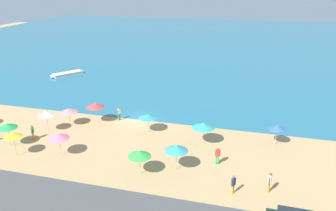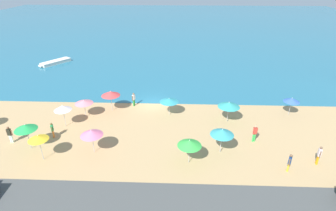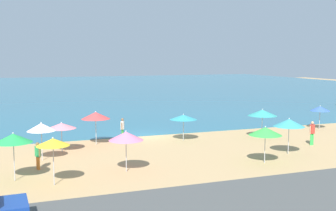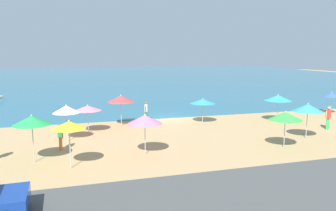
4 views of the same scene
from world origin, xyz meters
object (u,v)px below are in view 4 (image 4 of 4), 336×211
object	(u,v)px
beach_umbrella_12	(332,95)
beach_umbrella_1	(32,120)
beach_umbrella_2	(145,119)
beach_umbrella_3	(66,109)
beach_umbrella_5	(278,98)
beach_umbrella_7	(285,116)
bather_2	(146,110)
beach_umbrella_11	(203,101)
beach_umbrella_9	(88,108)
bather_1	(60,136)
beach_umbrella_0	(69,125)
bather_0	(328,117)
beach_umbrella_8	(308,108)
beach_umbrella_10	(121,99)

from	to	relation	value
beach_umbrella_12	beach_umbrella_1	bearing A→B (deg)	-164.18
beach_umbrella_2	beach_umbrella_3	distance (m)	6.27
beach_umbrella_5	beach_umbrella_7	size ratio (longest dim) A/B	1.02
bather_2	beach_umbrella_1	bearing A→B (deg)	-132.24
beach_umbrella_11	beach_umbrella_9	bearing A→B (deg)	-175.70
beach_umbrella_5	beach_umbrella_11	distance (m)	6.62
bather_1	bather_2	world-z (taller)	bather_2
beach_umbrella_1	beach_umbrella_0	bearing A→B (deg)	-39.03
beach_umbrella_9	bather_0	distance (m)	18.53
beach_umbrella_0	beach_umbrella_2	bearing A→B (deg)	16.09
beach_umbrella_12	bather_0	world-z (taller)	beach_umbrella_12
beach_umbrella_8	bather_0	size ratio (longest dim) A/B	1.38
beach_umbrella_2	beach_umbrella_9	world-z (taller)	beach_umbrella_2
beach_umbrella_10	beach_umbrella_11	size ratio (longest dim) A/B	1.19
beach_umbrella_1	beach_umbrella_2	distance (m)	6.12
bather_2	beach_umbrella_11	bearing A→B (deg)	-25.99
beach_umbrella_1	bather_0	xyz separation A→B (m)	(21.20, 1.95, -1.31)
beach_umbrella_3	beach_umbrella_12	xyz separation A→B (m)	(24.93, 3.42, -0.28)
beach_umbrella_1	beach_umbrella_12	xyz separation A→B (m)	(26.64, 7.55, -0.43)
beach_umbrella_5	beach_umbrella_9	size ratio (longest dim) A/B	1.14
beach_umbrella_9	beach_umbrella_5	bearing A→B (deg)	-1.96
beach_umbrella_2	bather_2	bearing A→B (deg)	76.85
beach_umbrella_1	beach_umbrella_12	size ratio (longest dim) A/B	1.21
beach_umbrella_1	beach_umbrella_5	distance (m)	20.09
beach_umbrella_10	bather_1	xyz separation A→B (m)	(-4.58, -5.86, -1.33)
beach_umbrella_1	beach_umbrella_9	xyz separation A→B (m)	(3.20, 6.29, -0.48)
beach_umbrella_9	beach_umbrella_11	xyz separation A→B (m)	(9.56, 0.72, 0.03)
beach_umbrella_7	beach_umbrella_12	size ratio (longest dim) A/B	1.08
beach_umbrella_2	beach_umbrella_12	size ratio (longest dim) A/B	1.11
beach_umbrella_12	beach_umbrella_11	bearing A→B (deg)	-177.77
beach_umbrella_8	beach_umbrella_12	bearing A→B (deg)	39.78
beach_umbrella_1	beach_umbrella_12	distance (m)	27.69
beach_umbrella_7	beach_umbrella_8	xyz separation A→B (m)	(2.94, 1.58, 0.14)
beach_umbrella_8	beach_umbrella_9	size ratio (longest dim) A/B	1.19
beach_umbrella_9	bather_1	world-z (taller)	beach_umbrella_9
beach_umbrella_8	bather_2	world-z (taller)	beach_umbrella_8
beach_umbrella_5	bather_1	distance (m)	18.35
beach_umbrella_1	beach_umbrella_8	world-z (taller)	beach_umbrella_1
beach_umbrella_1	beach_umbrella_11	bearing A→B (deg)	28.78
beach_umbrella_9	beach_umbrella_10	xyz separation A→B (m)	(2.71, 1.53, 0.39)
beach_umbrella_3	beach_umbrella_8	xyz separation A→B (m)	(15.98, -4.03, -0.01)
beach_umbrella_5	bather_2	bearing A→B (deg)	162.57
beach_umbrella_9	beach_umbrella_2	bearing A→B (deg)	-66.35
beach_umbrella_10	beach_umbrella_5	bearing A→B (deg)	-8.85
beach_umbrella_8	beach_umbrella_12	size ratio (longest dim) A/B	1.15
beach_umbrella_3	beach_umbrella_9	world-z (taller)	beach_umbrella_3
bather_2	bather_0	bearing A→B (deg)	-29.27
beach_umbrella_3	beach_umbrella_7	size ratio (longest dim) A/B	1.06
beach_umbrella_5	beach_umbrella_9	world-z (taller)	beach_umbrella_5
beach_umbrella_7	beach_umbrella_12	world-z (taller)	beach_umbrella_7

